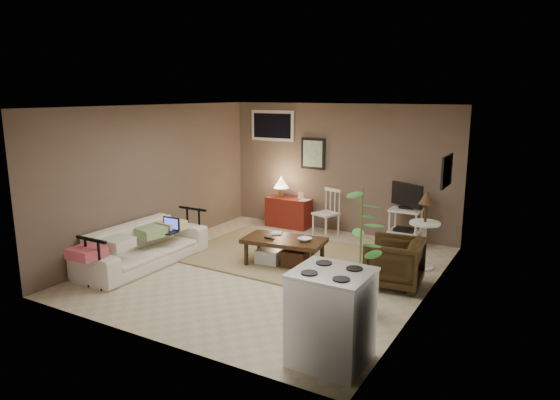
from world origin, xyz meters
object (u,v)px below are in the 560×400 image
Objects in this scene: side_table at (425,221)px; stove at (331,317)px; spindle_chair at (327,214)px; tv_stand at (406,213)px; potted_plant at (361,246)px; coffee_table at (284,250)px; armchair at (394,260)px; red_console at (288,209)px; sofa at (143,239)px.

stove is (-0.10, -3.12, -0.27)m from side_table.
tv_stand is at bearing 1.35° from spindle_chair.
potted_plant reaches higher than spindle_chair.
spindle_chair is 3.36m from potted_plant.
coffee_table is 2.34m from tv_stand.
side_table is at bearing 81.74° from potted_plant.
coffee_table is 1.18× the size of tv_stand.
spindle_chair is 2.60m from armchair.
tv_stand is at bearing 120.01° from side_table.
coffee_table is 2.80m from stove.
spindle_chair reaches higher than coffee_table.
coffee_table is at bearing -85.18° from spindle_chair.
red_console is 0.91× the size of tv_stand.
potted_plant is at bearing -31.26° from coffee_table.
side_table is 1.93m from potted_plant.
tv_stand is 1.13m from side_table.
side_table is (1.86, 0.95, 0.48)m from coffee_table.
side_table reaches higher than red_console.
red_console is (0.82, 3.07, -0.07)m from sofa.
stove reaches higher than armchair.
spindle_chair reaches higher than sofa.
potted_plant is at bearing -11.75° from armchair.
red_console is at bearing 131.38° from potted_plant.
armchair is at bearing 91.70° from stove.
red_console is 1.06× the size of stove.
red_console is at bearing 123.80° from stove.
coffee_table is 2.14m from side_table.
coffee_table is 0.83× the size of potted_plant.
side_table is 1.63× the size of armchair.
side_table reaches higher than spindle_chair.
side_table is (0.56, -0.97, 0.16)m from tv_stand.
armchair is 2.23m from stove.
spindle_chair is (0.91, -0.16, 0.06)m from red_console.
spindle_chair is at bearing 121.47° from potted_plant.
side_table reaches higher than coffee_table.
potted_plant is (-0.11, -1.02, 0.46)m from armchair.
side_table is 1.26× the size of stove.
red_console reaches higher than sofa.
red_console is 0.92m from spindle_chair.
armchair is at bearing -73.18° from sofa.
tv_stand is (3.18, 2.94, 0.17)m from sofa.
sofa reaches higher than armchair.
armchair is 0.78× the size of stove.
spindle_chair is (-0.16, 1.89, 0.14)m from coffee_table.
coffee_table is 2.15m from sofa.
coffee_table is 1.29× the size of red_console.
spindle_chair is 0.78× the size of tv_stand.
tv_stand is at bearing 96.38° from stove.
sofa is at bearing -104.90° from red_console.
tv_stand is 1.92m from armchair.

